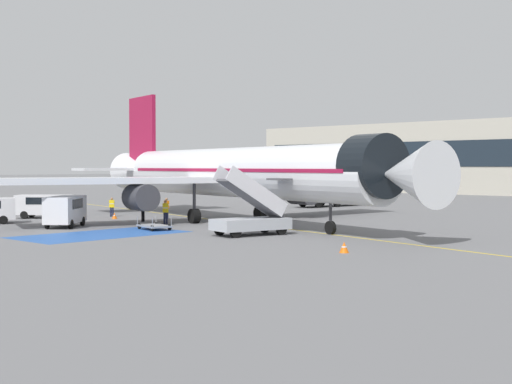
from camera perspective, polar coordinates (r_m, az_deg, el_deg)
The scene contains 15 objects.
ground_plane at distance 54.95m, azimuth -3.04°, elevation -2.41°, with size 600.00×600.00×0.00m, color slate.
apron_leadline_yellow at distance 53.86m, azimuth -1.37°, elevation -2.49°, with size 0.20×74.91×0.01m, color gold.
apron_stand_patch_blue at distance 45.79m, azimuth -12.32°, elevation -3.34°, with size 5.60×10.66×0.01m, color #2856A8.
airliner at distance 54.27m, azimuth -1.76°, elevation 1.57°, with size 40.37×34.41×10.92m.
boarding_stairs_forward at distance 44.27m, azimuth -0.37°, elevation -2.14°, with size 3.27×5.54×4.34m.
fuel_tanker at distance 77.13m, azimuth 6.40°, elevation 0.06°, with size 3.92×11.02×3.21m.
service_van_0 at distance 61.36m, azimuth -16.57°, elevation -0.94°, with size 4.59×4.39×1.92m.
service_van_1 at distance 51.91m, azimuth -15.02°, elevation -1.30°, with size 4.17×4.50×2.17m.
baggage_cart at distance 48.61m, azimuth -8.14°, elevation -2.70°, with size 2.89×2.09×0.87m.
ground_crew_0 at distance 58.46m, azimuth -7.17°, elevation -1.18°, with size 0.43×0.49×1.72m.
ground_crew_1 at distance 61.76m, azimuth -11.46°, elevation -1.08°, with size 0.47×0.46×1.63m.
ground_crew_2 at distance 55.73m, azimuth -9.03°, elevation -1.33°, with size 0.29×0.46×1.74m.
ground_crew_3 at distance 53.20m, azimuth -7.25°, elevation -1.46°, with size 0.47×0.47×1.78m.
traffic_cone_0 at distance 35.60m, azimuth 7.06°, elevation -4.41°, with size 0.49×0.49×0.54m.
traffic_cone_1 at distance 59.21m, azimuth -11.25°, elevation -1.87°, with size 0.46×0.46×0.51m.
Camera 1 is at (39.32, -38.15, 4.27)m, focal length 50.00 mm.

